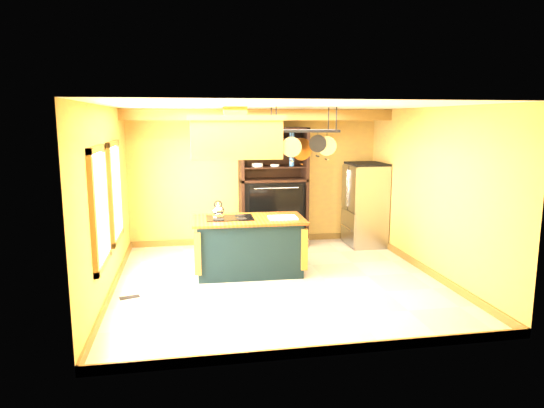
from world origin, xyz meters
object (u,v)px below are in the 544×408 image
object	(u,v)px
kitchen_island	(249,245)
refrigerator	(365,207)
pot_rack	(303,137)
hutch	(273,201)
range_hood	(235,136)

from	to	relation	value
kitchen_island	refrigerator	world-z (taller)	refrigerator
refrigerator	pot_rack	bearing A→B (deg)	-139.61
kitchen_island	pot_rack	bearing A→B (deg)	2.07
refrigerator	hutch	bearing A→B (deg)	169.21
kitchen_island	pot_rack	distance (m)	1.97
refrigerator	hutch	world-z (taller)	hutch
pot_rack	refrigerator	xyz separation A→B (m)	(1.62, 1.38, -1.43)
range_hood	refrigerator	size ratio (longest dim) A/B	0.91
kitchen_island	refrigerator	bearing A→B (deg)	30.15
pot_rack	refrigerator	world-z (taller)	pot_rack
range_hood	pot_rack	bearing A→B (deg)	0.64
kitchen_island	refrigerator	size ratio (longest dim) A/B	1.13
kitchen_island	pot_rack	world-z (taller)	pot_rack
pot_rack	hutch	xyz separation A→B (m)	(-0.19, 1.72, -1.31)
refrigerator	kitchen_island	bearing A→B (deg)	-151.19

